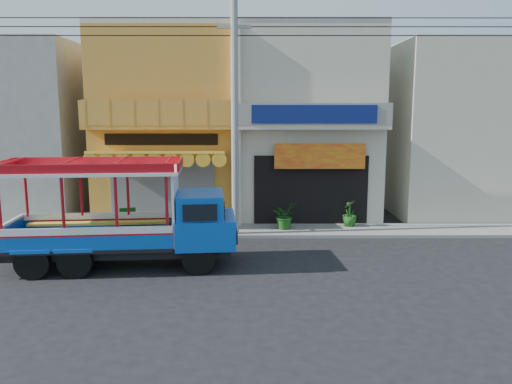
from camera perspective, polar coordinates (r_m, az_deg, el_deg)
ground at (r=15.67m, az=0.89°, el=-8.10°), size 90.00×90.00×0.00m
sidewalk at (r=19.51m, az=0.67°, el=-4.42°), size 30.00×2.00×0.12m
shophouse_left at (r=23.22m, az=-9.47°, el=7.75°), size 6.00×7.50×8.24m
shophouse_right at (r=23.04m, az=5.57°, el=7.82°), size 6.00×6.75×8.24m
party_pilaster at (r=19.83m, az=-2.26°, el=7.31°), size 0.35×0.30×8.00m
filler_building_left at (r=25.34m, az=-25.36°, el=6.41°), size 6.00×6.00×7.60m
filler_building_right at (r=24.78m, az=21.98°, el=6.58°), size 6.00×6.00×7.60m
utility_pole at (r=18.26m, az=-1.98°, el=10.38°), size 28.00×0.26×9.00m
songthaew_truck at (r=15.36m, az=-13.43°, el=-2.68°), size 7.14×2.85×3.25m
green_sign at (r=19.66m, az=-14.41°, el=-3.27°), size 0.60×0.40×0.92m
potted_plant_a at (r=19.50m, az=3.25°, el=-2.67°), size 1.25×1.26×1.05m
potted_plant_c at (r=20.24m, az=10.65°, el=-2.39°), size 0.76×0.76×1.04m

